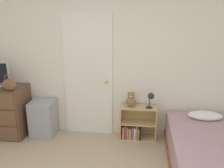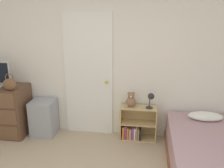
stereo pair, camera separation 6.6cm
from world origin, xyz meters
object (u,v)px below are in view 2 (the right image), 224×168
Objects in this scene: desk_lamp at (151,98)px; bed at (214,158)px; bookshelf at (136,126)px; teddy_bear at (131,100)px; storage_bin at (44,117)px; dresser at (3,110)px; handbag at (10,84)px.

bed is (0.84, -0.78, -0.51)m from desk_lamp.
teddy_bear reaches higher than bookshelf.
storage_bin is 1.87m from desk_lamp.
desk_lamp is at bearing 2.25° from dresser.
desk_lamp is (2.23, 0.27, -0.21)m from handbag.
teddy_bear is 0.13× the size of bed.
desk_lamp is 1.26m from bed.
storage_bin is 1.59m from bookshelf.
handbag is 0.82m from storage_bin.
handbag is at bearing -173.14° from desk_lamp.
dresser is 3.44× the size of teddy_bear.
handbag is 0.14× the size of bed.
storage_bin is at bearing 5.86° from dresser.
bed is (3.07, -0.51, -0.72)m from handbag.
handbag is at bearing -170.85° from teddy_bear.
desk_lamp is (2.53, 0.10, 0.32)m from dresser.
dresser reaches higher than teddy_bear.
handbag is 0.46× the size of bookshelf.
bed is (2.66, -0.75, -0.06)m from storage_bin.
desk_lamp is at bearing -7.11° from teddy_bear.
bookshelf is at bearing 169.43° from desk_lamp.
storage_bin reaches higher than bed.
desk_lamp is (1.82, 0.03, 0.45)m from storage_bin.
storage_bin is (0.41, 0.24, -0.66)m from handbag.
bed is (1.07, -0.82, 0.02)m from bookshelf.
desk_lamp is 0.14× the size of bed.
handbag reaches higher than dresser.
handbag reaches higher than storage_bin.
handbag is 3.20m from bed.
dresser is at bearing 168.56° from bed.
bookshelf is at bearing 2.49° from storage_bin.
desk_lamp is (0.23, -0.04, 0.53)m from bookshelf.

